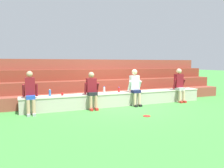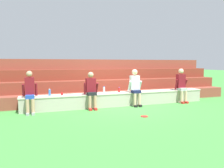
# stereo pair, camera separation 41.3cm
# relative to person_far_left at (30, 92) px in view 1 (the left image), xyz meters

# --- Properties ---
(ground_plane) EXTENTS (80.00, 80.00, 0.00)m
(ground_plane) POSITION_rel_person_far_left_xyz_m (3.37, -0.00, -0.76)
(ground_plane) COLOR #428E3D
(stone_seating_wall) EXTENTS (7.53, 0.60, 0.53)m
(stone_seating_wall) POSITION_rel_person_far_left_xyz_m (3.37, 0.27, -0.48)
(stone_seating_wall) COLOR #B7AF9E
(stone_seating_wall) RESTS_ON ground
(brick_bleachers) EXTENTS (11.44, 2.49, 1.88)m
(brick_bleachers) POSITION_rel_person_far_left_xyz_m (3.37, 2.25, -0.06)
(brick_bleachers) COLOR brown
(brick_bleachers) RESTS_ON ground
(person_far_left) EXTENTS (0.49, 0.55, 1.44)m
(person_far_left) POSITION_rel_person_far_left_xyz_m (0.00, 0.00, 0.00)
(person_far_left) COLOR tan
(person_far_left) RESTS_ON ground
(person_left_of_center) EXTENTS (0.54, 0.49, 1.38)m
(person_left_of_center) POSITION_rel_person_far_left_xyz_m (2.11, -0.02, -0.02)
(person_left_of_center) COLOR tan
(person_left_of_center) RESTS_ON ground
(person_center) EXTENTS (0.54, 0.51, 1.45)m
(person_center) POSITION_rel_person_far_left_xyz_m (3.91, -0.01, 0.03)
(person_center) COLOR beige
(person_center) RESTS_ON ground
(person_right_of_center) EXTENTS (0.55, 0.50, 1.46)m
(person_right_of_center) POSITION_rel_person_far_left_xyz_m (6.10, -0.02, 0.03)
(person_right_of_center) COLOR beige
(person_right_of_center) RESTS_ON ground
(water_bottle_near_left) EXTENTS (0.08, 0.08, 0.21)m
(water_bottle_near_left) POSITION_rel_person_far_left_xyz_m (3.34, 0.28, -0.13)
(water_bottle_near_left) COLOR red
(water_bottle_near_left) RESTS_ON stone_seating_wall
(water_bottle_near_right) EXTENTS (0.08, 0.08, 0.27)m
(water_bottle_near_right) POSITION_rel_person_far_left_xyz_m (2.69, 0.26, -0.10)
(water_bottle_near_right) COLOR silver
(water_bottle_near_right) RESTS_ON stone_seating_wall
(water_bottle_mid_left) EXTENTS (0.08, 0.08, 0.25)m
(water_bottle_mid_left) POSITION_rel_person_far_left_xyz_m (0.65, 0.28, -0.11)
(water_bottle_mid_left) COLOR blue
(water_bottle_mid_left) RESTS_ON stone_seating_wall
(plastic_cup_middle) EXTENTS (0.08, 0.08, 0.11)m
(plastic_cup_middle) POSITION_rel_person_far_left_xyz_m (1.09, 0.27, -0.17)
(plastic_cup_middle) COLOR red
(plastic_cup_middle) RESTS_ON stone_seating_wall
(frisbee) EXTENTS (0.23, 0.23, 0.02)m
(frisbee) POSITION_rel_person_far_left_xyz_m (3.41, -1.71, -0.75)
(frisbee) COLOR red
(frisbee) RESTS_ON ground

